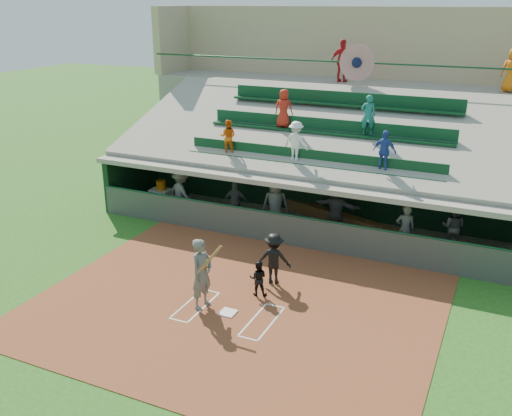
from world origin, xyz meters
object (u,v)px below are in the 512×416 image
at_px(catcher, 258,278).
at_px(water_cooler, 161,185).
at_px(batter_at_plate, 202,274).
at_px(white_table, 161,198).
at_px(home_plate, 228,313).

xyz_separation_m(catcher, water_cooler, (-6.75, 5.22, 0.40)).
bearing_deg(water_cooler, batter_at_plate, -48.96).
height_order(catcher, white_table, catcher).
distance_m(home_plate, catcher, 1.42).
distance_m(catcher, water_cooler, 8.54).
relative_size(home_plate, water_cooler, 1.15).
relative_size(catcher, water_cooler, 2.84).
distance_m(batter_at_plate, white_table, 8.60).
bearing_deg(white_table, catcher, -38.80).
height_order(batter_at_plate, catcher, batter_at_plate).
distance_m(batter_at_plate, catcher, 1.75).
xyz_separation_m(home_plate, water_cooler, (-6.43, 6.50, 0.91)).
bearing_deg(catcher, home_plate, 56.81).
distance_m(home_plate, water_cooler, 9.19).
xyz_separation_m(white_table, water_cooler, (0.02, 0.02, 0.55)).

